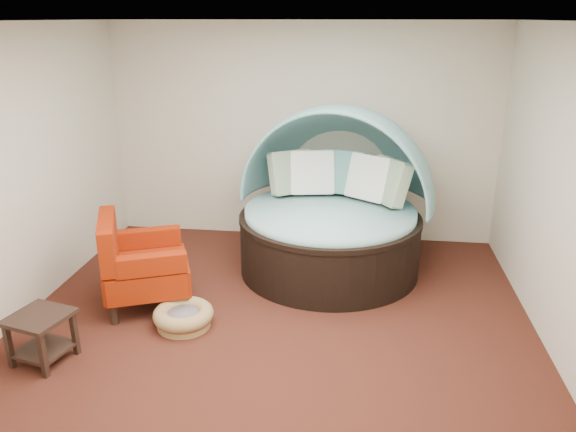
# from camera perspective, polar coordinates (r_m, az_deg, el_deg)

# --- Properties ---
(floor) EXTENTS (5.00, 5.00, 0.00)m
(floor) POSITION_cam_1_polar(r_m,az_deg,el_deg) (5.51, -1.49, -11.33)
(floor) COLOR #482014
(floor) RESTS_ON ground
(wall_back) EXTENTS (5.00, 0.00, 5.00)m
(wall_back) POSITION_cam_1_polar(r_m,az_deg,el_deg) (7.35, 1.45, 8.35)
(wall_back) COLOR beige
(wall_back) RESTS_ON floor
(wall_front) EXTENTS (5.00, 0.00, 5.00)m
(wall_front) POSITION_cam_1_polar(r_m,az_deg,el_deg) (2.71, -10.13, -12.70)
(wall_front) COLOR beige
(wall_front) RESTS_ON floor
(wall_left) EXTENTS (0.00, 5.00, 5.00)m
(wall_left) POSITION_cam_1_polar(r_m,az_deg,el_deg) (5.87, -26.55, 3.37)
(wall_left) COLOR beige
(wall_left) RESTS_ON floor
(wall_right) EXTENTS (0.00, 5.00, 5.00)m
(wall_right) POSITION_cam_1_polar(r_m,az_deg,el_deg) (5.19, 26.80, 1.41)
(wall_right) COLOR beige
(wall_right) RESTS_ON floor
(ceiling) EXTENTS (5.00, 5.00, 0.00)m
(ceiling) POSITION_cam_1_polar(r_m,az_deg,el_deg) (4.73, -1.80, 19.19)
(ceiling) COLOR white
(ceiling) RESTS_ON wall_back
(canopy_daybed) EXTENTS (2.53, 2.47, 1.92)m
(canopy_daybed) POSITION_cam_1_polar(r_m,az_deg,el_deg) (6.50, 4.63, 2.13)
(canopy_daybed) COLOR black
(canopy_daybed) RESTS_ON floor
(pet_basket) EXTENTS (0.76, 0.76, 0.20)m
(pet_basket) POSITION_cam_1_polar(r_m,az_deg,el_deg) (5.59, -10.57, -9.98)
(pet_basket) COLOR olive
(pet_basket) RESTS_ON floor
(red_armchair) EXTENTS (1.10, 1.10, 0.99)m
(red_armchair) POSITION_cam_1_polar(r_m,az_deg,el_deg) (5.93, -14.89, -4.76)
(red_armchair) COLOR black
(red_armchair) RESTS_ON floor
(side_table) EXTENTS (0.56, 0.56, 0.45)m
(side_table) POSITION_cam_1_polar(r_m,az_deg,el_deg) (5.35, -23.79, -10.68)
(side_table) COLOR black
(side_table) RESTS_ON floor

